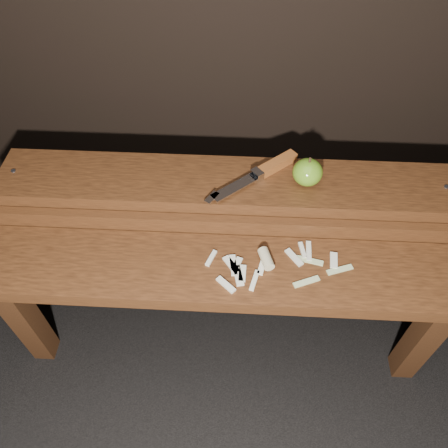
{
  "coord_description": "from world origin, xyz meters",
  "views": [
    {
      "loc": [
        0.04,
        -0.64,
        1.29
      ],
      "look_at": [
        0.0,
        0.06,
        0.45
      ],
      "focal_mm": 35.0,
      "sensor_mm": 36.0,
      "label": 1
    }
  ],
  "objects_px": {
    "bench_rear_tier": "(226,203)",
    "knife": "(267,170)",
    "bench_front_tier": "(221,286)",
    "apple": "(308,172)"
  },
  "relations": [
    {
      "from": "bench_rear_tier",
      "to": "knife",
      "type": "height_order",
      "value": "knife"
    },
    {
      "from": "knife",
      "to": "bench_rear_tier",
      "type": "bearing_deg",
      "value": -162.58
    },
    {
      "from": "bench_rear_tier",
      "to": "knife",
      "type": "relative_size",
      "value": 5.09
    },
    {
      "from": "bench_front_tier",
      "to": "knife",
      "type": "relative_size",
      "value": 5.09
    },
    {
      "from": "bench_front_tier",
      "to": "bench_rear_tier",
      "type": "relative_size",
      "value": 1.0
    },
    {
      "from": "knife",
      "to": "apple",
      "type": "bearing_deg",
      "value": -15.61
    },
    {
      "from": "bench_rear_tier",
      "to": "apple",
      "type": "relative_size",
      "value": 14.92
    },
    {
      "from": "apple",
      "to": "bench_rear_tier",
      "type": "bearing_deg",
      "value": -178.79
    },
    {
      "from": "bench_front_tier",
      "to": "knife",
      "type": "distance_m",
      "value": 0.32
    },
    {
      "from": "bench_front_tier",
      "to": "knife",
      "type": "xyz_separation_m",
      "value": [
        0.1,
        0.26,
        0.16
      ]
    }
  ]
}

